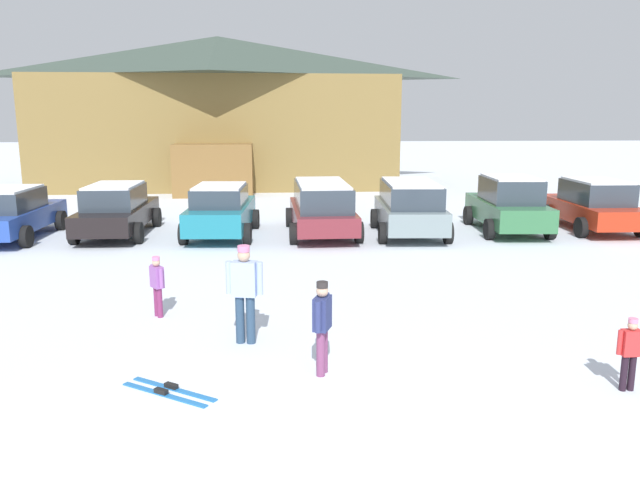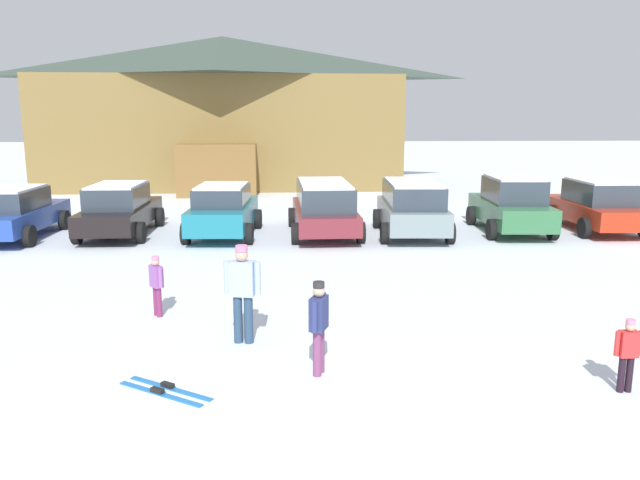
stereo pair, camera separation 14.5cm
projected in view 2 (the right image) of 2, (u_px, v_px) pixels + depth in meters
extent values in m
cube|color=olive|center=(225.00, 132.00, 33.37)|extent=(18.04, 8.44, 5.61)
pyramid|color=#36453B|center=(222.00, 57.00, 32.60)|extent=(18.66, 9.05, 2.09)
cube|color=brown|center=(217.00, 170.00, 28.86)|extent=(3.64, 1.87, 2.40)
cube|color=#24449E|center=(14.00, 218.00, 19.14)|extent=(1.95, 4.49, 0.59)
cube|color=#2D3842|center=(9.00, 200.00, 18.80)|extent=(1.69, 2.35, 0.61)
cube|color=white|center=(8.00, 189.00, 18.74)|extent=(1.58, 2.23, 0.06)
cylinder|color=black|center=(2.00, 220.00, 20.52)|extent=(0.23, 0.64, 0.64)
cylinder|color=black|center=(64.00, 220.00, 20.59)|extent=(0.23, 0.64, 0.64)
cylinder|color=black|center=(29.00, 236.00, 17.88)|extent=(0.23, 0.64, 0.64)
cube|color=black|center=(121.00, 215.00, 19.68)|extent=(1.72, 4.59, 0.60)
cube|color=#2D3842|center=(117.00, 196.00, 19.33)|extent=(1.51, 2.39, 0.65)
cube|color=white|center=(117.00, 185.00, 19.26)|extent=(1.41, 2.27, 0.06)
cylinder|color=black|center=(104.00, 217.00, 21.08)|extent=(0.22, 0.64, 0.64)
cylinder|color=black|center=(160.00, 217.00, 21.18)|extent=(0.22, 0.64, 0.64)
cylinder|color=black|center=(77.00, 233.00, 18.30)|extent=(0.22, 0.64, 0.64)
cylinder|color=black|center=(141.00, 233.00, 18.40)|extent=(0.22, 0.64, 0.64)
cube|color=#1B7387|center=(224.00, 215.00, 19.44)|extent=(1.95, 4.28, 0.69)
cube|color=#2D3842|center=(222.00, 196.00, 19.11)|extent=(1.63, 2.26, 0.56)
cube|color=white|center=(222.00, 186.00, 19.05)|extent=(1.52, 2.14, 0.06)
cylinder|color=black|center=(202.00, 219.00, 20.78)|extent=(0.25, 0.65, 0.64)
cylinder|color=black|center=(258.00, 219.00, 20.78)|extent=(0.25, 0.65, 0.64)
cylinder|color=black|center=(186.00, 234.00, 18.24)|extent=(0.25, 0.65, 0.64)
cylinder|color=black|center=(249.00, 234.00, 18.23)|extent=(0.25, 0.65, 0.64)
cube|color=maroon|center=(324.00, 215.00, 19.71)|extent=(1.93, 4.79, 0.57)
cube|color=#2D3842|center=(324.00, 196.00, 19.49)|extent=(1.68, 3.65, 0.73)
cube|color=white|center=(324.00, 183.00, 19.41)|extent=(1.57, 3.47, 0.06)
cylinder|color=black|center=(292.00, 217.00, 21.13)|extent=(0.24, 0.65, 0.64)
cylinder|color=black|center=(349.00, 216.00, 21.28)|extent=(0.24, 0.65, 0.64)
cylinder|color=black|center=(295.00, 234.00, 18.25)|extent=(0.24, 0.65, 0.64)
cylinder|color=black|center=(361.00, 233.00, 18.40)|extent=(0.24, 0.65, 0.64)
cube|color=gray|center=(411.00, 215.00, 19.50)|extent=(2.02, 4.26, 0.67)
cube|color=#2D3842|center=(412.00, 194.00, 19.29)|extent=(1.75, 3.25, 0.66)
cube|color=white|center=(413.00, 182.00, 19.22)|extent=(1.63, 3.08, 0.06)
cylinder|color=black|center=(377.00, 219.00, 20.84)|extent=(0.25, 0.65, 0.64)
cylinder|color=black|center=(435.00, 219.00, 20.83)|extent=(0.25, 0.65, 0.64)
cylinder|color=black|center=(385.00, 233.00, 18.31)|extent=(0.25, 0.65, 0.64)
cylinder|color=black|center=(450.00, 233.00, 18.30)|extent=(0.25, 0.65, 0.64)
cube|color=#316B40|center=(510.00, 212.00, 20.09)|extent=(1.94, 4.33, 0.69)
cube|color=#2D3842|center=(513.00, 190.00, 19.74)|extent=(1.63, 2.28, 0.74)
cube|color=white|center=(514.00, 178.00, 19.66)|extent=(1.52, 2.17, 0.06)
cylinder|color=black|center=(471.00, 216.00, 21.45)|extent=(0.25, 0.65, 0.64)
cylinder|color=black|center=(525.00, 216.00, 21.45)|extent=(0.25, 0.65, 0.64)
cylinder|color=black|center=(492.00, 230.00, 18.87)|extent=(0.25, 0.65, 0.64)
cylinder|color=black|center=(553.00, 230.00, 18.87)|extent=(0.25, 0.65, 0.64)
cube|color=#B62B14|center=(595.00, 211.00, 20.44)|extent=(1.83, 4.45, 0.60)
cube|color=#2D3842|center=(600.00, 193.00, 20.10)|extent=(1.59, 2.32, 0.70)
cube|color=white|center=(601.00, 181.00, 20.02)|extent=(1.48, 2.20, 0.06)
cylinder|color=black|center=(549.00, 214.00, 21.81)|extent=(0.23, 0.64, 0.64)
cylinder|color=black|center=(603.00, 214.00, 21.88)|extent=(0.23, 0.64, 0.64)
cylinder|color=black|center=(585.00, 228.00, 19.12)|extent=(0.23, 0.64, 0.64)
cylinder|color=#743961|center=(317.00, 353.00, 9.07)|extent=(0.13, 0.13, 0.69)
cylinder|color=#743961|center=(320.00, 350.00, 9.21)|extent=(0.13, 0.13, 0.69)
cube|color=navy|center=(319.00, 313.00, 9.02)|extent=(0.31, 0.39, 0.49)
cylinder|color=navy|center=(314.00, 317.00, 8.82)|extent=(0.09, 0.09, 0.46)
cylinder|color=navy|center=(323.00, 308.00, 9.22)|extent=(0.09, 0.09, 0.46)
sphere|color=tan|center=(319.00, 291.00, 8.96)|extent=(0.18, 0.18, 0.18)
cylinder|color=#2C2827|center=(319.00, 285.00, 8.94)|extent=(0.17, 0.17, 0.08)
cylinder|color=navy|center=(249.00, 319.00, 10.37)|extent=(0.15, 0.15, 0.82)
cylinder|color=navy|center=(238.00, 319.00, 10.40)|extent=(0.15, 0.15, 0.82)
cube|color=#A0B4E0|center=(242.00, 279.00, 10.25)|extent=(0.44, 0.31, 0.58)
cylinder|color=#A0B4E0|center=(257.00, 278.00, 10.21)|extent=(0.11, 0.11, 0.55)
cylinder|color=#A0B4E0|center=(227.00, 277.00, 10.27)|extent=(0.11, 0.11, 0.55)
sphere|color=tan|center=(242.00, 255.00, 10.17)|extent=(0.21, 0.21, 0.21)
cylinder|color=pink|center=(242.00, 248.00, 10.14)|extent=(0.20, 0.20, 0.10)
cylinder|color=black|center=(629.00, 374.00, 8.57)|extent=(0.09, 0.09, 0.51)
cylinder|color=black|center=(621.00, 374.00, 8.56)|extent=(0.09, 0.09, 0.51)
cube|color=red|center=(628.00, 344.00, 8.48)|extent=(0.25, 0.15, 0.36)
cylinder|color=red|center=(640.00, 343.00, 8.49)|extent=(0.07, 0.07, 0.35)
cylinder|color=red|center=(617.00, 344.00, 8.47)|extent=(0.07, 0.07, 0.35)
sphere|color=tan|center=(630.00, 327.00, 8.43)|extent=(0.13, 0.13, 0.13)
cylinder|color=pink|center=(631.00, 322.00, 8.42)|extent=(0.13, 0.13, 0.06)
cylinder|color=#792957|center=(156.00, 301.00, 11.83)|extent=(0.10, 0.10, 0.57)
cylinder|color=#792957|center=(159.00, 302.00, 11.73)|extent=(0.10, 0.10, 0.57)
cube|color=#9657A7|center=(156.00, 276.00, 11.68)|extent=(0.30, 0.32, 0.40)
cylinder|color=#9657A7|center=(152.00, 274.00, 11.82)|extent=(0.08, 0.08, 0.38)
cylinder|color=#9657A7|center=(160.00, 278.00, 11.55)|extent=(0.08, 0.08, 0.38)
sphere|color=tan|center=(155.00, 262.00, 11.63)|extent=(0.15, 0.15, 0.15)
cylinder|color=pink|center=(155.00, 258.00, 11.61)|extent=(0.14, 0.14, 0.07)
cube|color=#2067AF|center=(170.00, 388.00, 8.69)|extent=(1.28, 0.88, 0.02)
cube|color=black|center=(168.00, 385.00, 8.71)|extent=(0.21, 0.18, 0.06)
cube|color=#2067AF|center=(160.00, 394.00, 8.52)|extent=(1.28, 0.88, 0.02)
cube|color=black|center=(157.00, 390.00, 8.54)|extent=(0.21, 0.18, 0.06)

